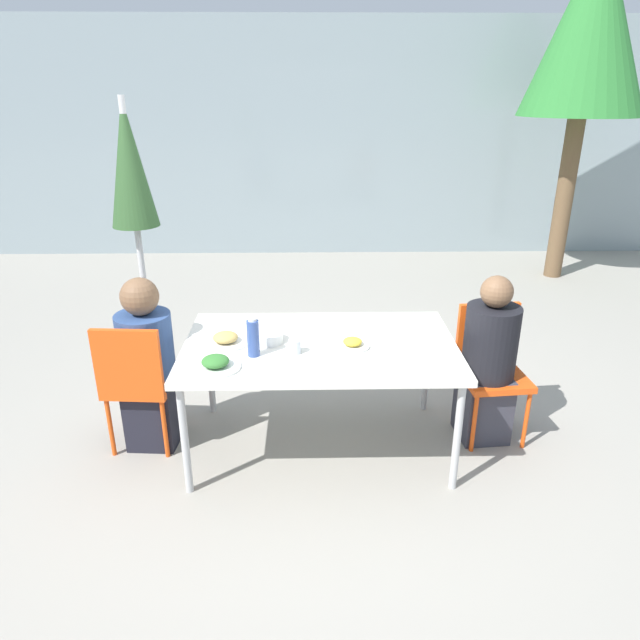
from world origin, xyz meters
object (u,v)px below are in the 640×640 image
(chair_left, at_px, (137,377))
(person_right, at_px, (488,365))
(closed_umbrella, at_px, (132,183))
(bottle, at_px, (253,338))
(drinking_cup, at_px, (295,347))
(salad_bowl, at_px, (268,337))
(tree_behind_left, at_px, (591,28))
(chair_right, at_px, (490,361))
(person_left, at_px, (149,368))

(chair_left, bearing_deg, person_right, 6.58)
(closed_umbrella, height_order, bottle, closed_umbrella)
(closed_umbrella, xyz_separation_m, drinking_cup, (1.12, -0.99, -0.78))
(person_right, relative_size, drinking_cup, 13.57)
(person_right, bearing_deg, chair_left, -2.59)
(person_right, bearing_deg, salad_bowl, -2.25)
(bottle, distance_m, tree_behind_left, 5.34)
(drinking_cup, height_order, salad_bowl, drinking_cup)
(chair_left, relative_size, salad_bowl, 4.73)
(chair_right, height_order, bottle, bottle)
(person_right, distance_m, tree_behind_left, 4.51)
(chair_left, xyz_separation_m, closed_umbrella, (-0.15, 0.86, 1.04))
(chair_left, height_order, person_right, person_right)
(drinking_cup, distance_m, tree_behind_left, 5.20)
(chair_left, relative_size, chair_right, 1.00)
(chair_right, distance_m, tree_behind_left, 4.44)
(drinking_cup, xyz_separation_m, tree_behind_left, (3.09, 3.69, 1.97))
(person_left, height_order, chair_right, person_left)
(chair_right, relative_size, bottle, 3.72)
(closed_umbrella, bearing_deg, chair_left, -80.36)
(person_right, relative_size, bottle, 4.77)
(salad_bowl, distance_m, tree_behind_left, 5.19)
(salad_bowl, bearing_deg, person_right, 2.92)
(chair_left, bearing_deg, bottle, -8.13)
(bottle, bearing_deg, chair_left, 167.86)
(tree_behind_left, bearing_deg, closed_umbrella, -147.33)
(chair_left, bearing_deg, person_left, 58.08)
(closed_umbrella, bearing_deg, person_left, -75.55)
(chair_right, bearing_deg, tree_behind_left, -123.71)
(chair_right, bearing_deg, drinking_cup, 8.93)
(person_left, relative_size, bottle, 4.80)
(chair_left, bearing_deg, tree_behind_left, 45.20)
(drinking_cup, relative_size, salad_bowl, 0.45)
(closed_umbrella, xyz_separation_m, tree_behind_left, (4.21, 2.70, 1.19))
(person_left, xyz_separation_m, salad_bowl, (0.75, -0.05, 0.23))
(chair_left, xyz_separation_m, person_right, (2.19, 0.10, 0.02))
(closed_umbrella, height_order, salad_bowl, closed_umbrella)
(chair_left, distance_m, salad_bowl, 0.85)
(chair_right, height_order, salad_bowl, chair_right)
(bottle, xyz_separation_m, tree_behind_left, (3.32, 3.72, 1.90))
(salad_bowl, relative_size, tree_behind_left, 0.05)
(closed_umbrella, bearing_deg, tree_behind_left, 32.67)
(person_left, distance_m, bottle, 0.79)
(chair_right, bearing_deg, chair_left, -0.48)
(person_right, bearing_deg, chair_right, -121.92)
(person_right, xyz_separation_m, closed_umbrella, (-2.33, 0.76, 1.03))
(person_right, height_order, tree_behind_left, tree_behind_left)
(salad_bowl, bearing_deg, drinking_cup, -44.74)
(tree_behind_left, bearing_deg, person_left, -139.03)
(chair_left, xyz_separation_m, person_left, (0.06, 0.08, 0.02))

